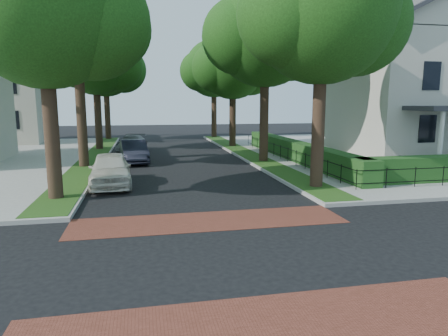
# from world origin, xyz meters

# --- Properties ---
(ground) EXTENTS (120.00, 120.00, 0.00)m
(ground) POSITION_xyz_m (0.00, 0.00, 0.00)
(ground) COLOR black
(ground) RESTS_ON ground
(sidewalk_ne) EXTENTS (30.00, 30.00, 0.15)m
(sidewalk_ne) POSITION_xyz_m (19.50, 19.00, 0.07)
(sidewalk_ne) COLOR gray
(sidewalk_ne) RESTS_ON ground
(crosswalk_far) EXTENTS (9.00, 2.20, 0.01)m
(crosswalk_far) POSITION_xyz_m (0.00, 3.20, 0.01)
(crosswalk_far) COLOR maroon
(crosswalk_far) RESTS_ON ground
(crosswalk_near) EXTENTS (9.00, 2.20, 0.01)m
(crosswalk_near) POSITION_xyz_m (0.00, -3.20, 0.01)
(crosswalk_near) COLOR maroon
(crosswalk_near) RESTS_ON ground
(grass_strip_ne) EXTENTS (1.60, 29.80, 0.02)m
(grass_strip_ne) POSITION_xyz_m (5.40, 19.10, 0.16)
(grass_strip_ne) COLOR #244614
(grass_strip_ne) RESTS_ON sidewalk_ne
(grass_strip_nw) EXTENTS (1.60, 29.80, 0.02)m
(grass_strip_nw) POSITION_xyz_m (-5.40, 19.10, 0.16)
(grass_strip_nw) COLOR #244614
(grass_strip_nw) RESTS_ON sidewalk_nw
(tree_right_near) EXTENTS (7.75, 6.67, 10.66)m
(tree_right_near) POSITION_xyz_m (5.60, 7.24, 7.63)
(tree_right_near) COLOR black
(tree_right_near) RESTS_ON sidewalk_ne
(tree_right_mid) EXTENTS (8.25, 7.09, 11.22)m
(tree_right_mid) POSITION_xyz_m (5.61, 15.25, 7.99)
(tree_right_mid) COLOR black
(tree_right_mid) RESTS_ON sidewalk_ne
(tree_right_far) EXTENTS (7.25, 6.23, 9.74)m
(tree_right_far) POSITION_xyz_m (5.60, 24.22, 6.91)
(tree_right_far) COLOR black
(tree_right_far) RESTS_ON sidewalk_ne
(tree_right_back) EXTENTS (7.50, 6.45, 10.20)m
(tree_right_back) POSITION_xyz_m (5.60, 33.23, 7.27)
(tree_right_back) COLOR black
(tree_right_back) RESTS_ON sidewalk_ne
(tree_left_near) EXTENTS (7.50, 6.45, 10.20)m
(tree_left_near) POSITION_xyz_m (-5.40, 7.23, 7.27)
(tree_left_near) COLOR black
(tree_left_near) RESTS_ON sidewalk_nw
(tree_left_mid) EXTENTS (8.00, 6.88, 11.48)m
(tree_left_mid) POSITION_xyz_m (-5.39, 15.24, 8.34)
(tree_left_mid) COLOR black
(tree_left_mid) RESTS_ON sidewalk_nw
(tree_left_far) EXTENTS (7.00, 6.02, 9.86)m
(tree_left_far) POSITION_xyz_m (-5.40, 24.22, 7.12)
(tree_left_far) COLOR black
(tree_left_far) RESTS_ON sidewalk_nw
(tree_left_back) EXTENTS (7.75, 6.66, 10.44)m
(tree_left_back) POSITION_xyz_m (-5.40, 33.24, 7.41)
(tree_left_back) COLOR black
(tree_left_back) RESTS_ON sidewalk_nw
(hedge_main_road) EXTENTS (1.00, 18.00, 1.20)m
(hedge_main_road) POSITION_xyz_m (7.70, 15.00, 0.75)
(hedge_main_road) COLOR #234819
(hedge_main_road) RESTS_ON sidewalk_ne
(fence_main_road) EXTENTS (0.06, 18.00, 0.90)m
(fence_main_road) POSITION_xyz_m (6.90, 15.00, 0.60)
(fence_main_road) COLOR black
(fence_main_road) RESTS_ON sidewalk_ne
(house_victorian) EXTENTS (13.00, 13.05, 12.48)m
(house_victorian) POSITION_xyz_m (17.51, 15.92, 6.02)
(house_victorian) COLOR beige
(house_victorian) RESTS_ON sidewalk_ne
(parked_car_front) EXTENTS (2.11, 4.68, 1.56)m
(parked_car_front) POSITION_xyz_m (-3.60, 9.69, 0.78)
(parked_car_front) COLOR silver
(parked_car_front) RESTS_ON ground
(parked_car_middle) EXTENTS (2.02, 4.58, 1.46)m
(parked_car_middle) POSITION_xyz_m (-2.66, 16.90, 0.73)
(parked_car_middle) COLOR #1D1F2C
(parked_car_middle) RESTS_ON ground
(parked_car_rear) EXTENTS (2.52, 4.84, 1.34)m
(parked_car_rear) POSITION_xyz_m (-2.90, 21.96, 0.67)
(parked_car_rear) COLOR slate
(parked_car_rear) RESTS_ON ground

